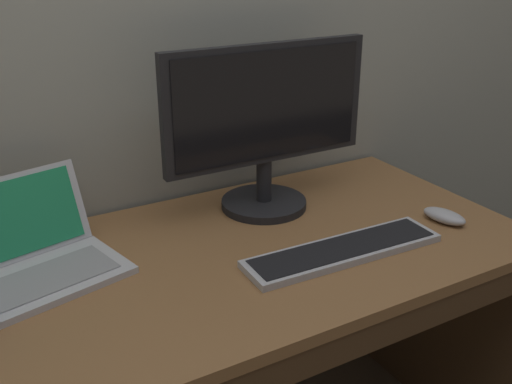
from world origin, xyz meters
TOP-DOWN VIEW (x-y plane):
  - desk at (0.00, -0.01)m, footprint 1.48×0.72m
  - laptop_silver at (-0.40, 0.12)m, footprint 0.40×0.34m
  - external_monitor at (0.22, 0.17)m, footprint 0.57×0.23m
  - wired_keyboard at (0.24, -0.14)m, footprint 0.50×0.14m
  - computer_mouse at (0.58, -0.13)m, footprint 0.08×0.13m

SIDE VIEW (x-z plane):
  - desk at x=0.00m, z-range 0.17..0.91m
  - wired_keyboard at x=0.24m, z-range 0.74..0.76m
  - computer_mouse at x=0.58m, z-range 0.74..0.77m
  - laptop_silver at x=-0.40m, z-range 0.68..0.88m
  - external_monitor at x=0.22m, z-range 0.75..1.20m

